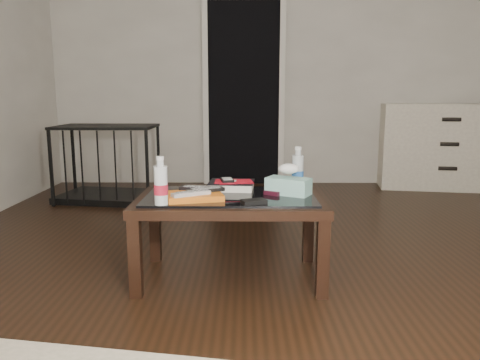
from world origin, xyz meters
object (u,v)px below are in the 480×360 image
object	(u,v)px
water_bottle_right	(298,167)
tissue_box	(288,186)
coffee_table	(230,207)
dresser	(439,146)
water_bottle_left	(161,181)
pet_crate	(109,176)
textbook	(232,185)

from	to	relation	value
water_bottle_right	tissue_box	xyz separation A→B (m)	(-0.07, -0.18, -0.07)
water_bottle_right	tissue_box	size ratio (longest dim) A/B	1.03
coffee_table	dresser	bearing A→B (deg)	49.89
water_bottle_left	tissue_box	world-z (taller)	water_bottle_left
water_bottle_left	tissue_box	bearing A→B (deg)	20.83
dresser	water_bottle_left	distance (m)	3.74
tissue_box	pet_crate	bearing A→B (deg)	156.06
textbook	tissue_box	distance (m)	0.34
coffee_table	water_bottle_left	distance (m)	0.44
textbook	coffee_table	bearing A→B (deg)	-86.48
water_bottle_right	water_bottle_left	bearing A→B (deg)	-149.16
coffee_table	water_bottle_right	xyz separation A→B (m)	(0.38, 0.21, 0.18)
coffee_table	dresser	world-z (taller)	dresser
pet_crate	textbook	size ratio (longest dim) A/B	3.93
dresser	water_bottle_left	xyz separation A→B (m)	(-2.49, -2.78, 0.13)
coffee_table	tissue_box	xyz separation A→B (m)	(0.31, 0.03, 0.11)
water_bottle_right	dresser	bearing A→B (deg)	52.95
dresser	water_bottle_left	world-z (taller)	dresser
coffee_table	pet_crate	size ratio (longest dim) A/B	1.02
water_bottle_right	pet_crate	bearing A→B (deg)	132.86
tissue_box	textbook	bearing A→B (deg)	-175.84
dresser	water_bottle_right	distance (m)	2.96
coffee_table	tissue_box	size ratio (longest dim) A/B	4.35
coffee_table	pet_crate	xyz separation A→B (m)	(-1.22, 1.94, -0.17)
textbook	water_bottle_right	xyz separation A→B (m)	(0.38, 0.05, 0.10)
dresser	textbook	world-z (taller)	dresser
textbook	water_bottle_right	world-z (taller)	water_bottle_right
pet_crate	tissue_box	bearing A→B (deg)	-42.22
pet_crate	dresser	bearing A→B (deg)	19.56
pet_crate	tissue_box	size ratio (longest dim) A/B	4.27
coffee_table	dresser	distance (m)	3.36
coffee_table	water_bottle_left	size ratio (longest dim) A/B	4.20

